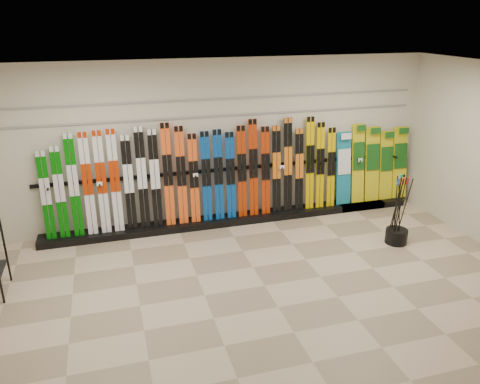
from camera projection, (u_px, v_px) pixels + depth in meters
name	position (u px, v px, depth m)	size (l,w,h in m)	color
floor	(265.00, 286.00, 6.78)	(8.00, 8.00, 0.00)	gray
back_wall	(221.00, 143.00, 8.49)	(8.00, 8.00, 0.00)	beige
ceiling	(269.00, 74.00, 5.71)	(8.00, 8.00, 0.00)	silver
ski_rack_base	(236.00, 219.00, 8.86)	(8.00, 0.40, 0.12)	black
skis	(199.00, 176.00, 8.38)	(5.37, 0.19, 1.84)	#045E05
snowboards	(372.00, 165.00, 9.40)	(1.59, 0.24, 1.57)	#14728C
pole_bin	(396.00, 236.00, 8.02)	(0.37, 0.37, 0.25)	black
ski_poles	(398.00, 210.00, 7.86)	(0.30, 0.27, 1.18)	black
slatwall_rail_0	(221.00, 116.00, 8.29)	(7.60, 0.02, 0.03)	gray
slatwall_rail_1	(221.00, 99.00, 8.19)	(7.60, 0.02, 0.03)	gray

